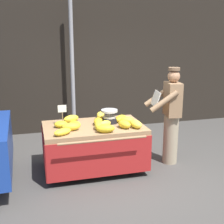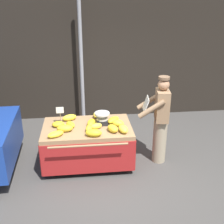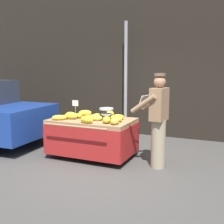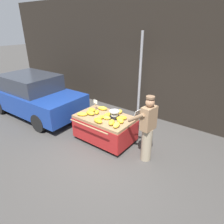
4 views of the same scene
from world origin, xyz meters
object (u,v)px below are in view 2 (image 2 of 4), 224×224
at_px(weighing_scale, 102,118).
at_px(banana_bunch_1, 69,118).
at_px(banana_bunch_7, 123,129).
at_px(banana_bunch_13, 97,115).
at_px(banana_bunch_6, 118,123).
at_px(banana_bunch_12, 65,128).
at_px(banana_cart, 87,137).
at_px(banana_bunch_4, 96,126).
at_px(banana_bunch_5, 113,120).
at_px(banana_bunch_9, 113,128).
at_px(banana_bunch_2, 89,129).
at_px(banana_bunch_0, 94,133).
at_px(price_sign, 60,112).
at_px(banana_bunch_8, 58,124).
at_px(vendor_person, 160,120).
at_px(banana_bunch_10, 56,134).
at_px(banana_bunch_11, 70,124).
at_px(banana_bunch_3, 92,123).
at_px(street_pole, 81,64).

relative_size(weighing_scale, banana_bunch_1, 1.00).
bearing_deg(banana_bunch_7, banana_bunch_13, 121.10).
distance_m(banana_bunch_6, banana_bunch_12, 0.98).
distance_m(banana_cart, banana_bunch_4, 0.34).
xyz_separation_m(weighing_scale, banana_bunch_6, (0.28, -0.11, -0.06)).
bearing_deg(banana_bunch_5, banana_bunch_9, -98.16).
bearing_deg(banana_bunch_13, banana_bunch_6, -50.44).
xyz_separation_m(banana_bunch_2, banana_bunch_7, (0.61, -0.07, 0.00)).
bearing_deg(banana_bunch_5, banana_bunch_6, -66.61).
relative_size(banana_bunch_0, banana_bunch_7, 1.06).
xyz_separation_m(price_sign, banana_bunch_8, (-0.04, -0.13, -0.19)).
bearing_deg(price_sign, banana_bunch_5, -3.13).
bearing_deg(banana_cart, price_sign, 161.17).
bearing_deg(banana_bunch_4, vendor_person, 2.70).
distance_m(banana_bunch_6, banana_bunch_10, 1.16).
xyz_separation_m(banana_bunch_0, banana_bunch_13, (0.11, 0.80, -0.00)).
relative_size(banana_cart, banana_bunch_1, 5.96).
relative_size(banana_bunch_1, vendor_person, 0.16).
bearing_deg(banana_bunch_11, banana_bunch_3, 3.29).
distance_m(street_pole, banana_cart, 2.20).
bearing_deg(banana_bunch_5, banana_bunch_4, -146.01).
xyz_separation_m(banana_bunch_9, banana_bunch_13, (-0.24, 0.66, -0.00)).
distance_m(banana_bunch_3, banana_bunch_11, 0.39).
height_order(street_pole, banana_bunch_12, street_pole).
relative_size(price_sign, banana_bunch_6, 1.52).
xyz_separation_m(price_sign, banana_bunch_7, (1.12, -0.47, -0.18)).
bearing_deg(banana_bunch_10, banana_bunch_8, 87.49).
bearing_deg(banana_bunch_10, banana_bunch_1, 71.76).
relative_size(banana_cart, banana_bunch_3, 5.88).
relative_size(street_pole, banana_bunch_1, 10.73).
xyz_separation_m(street_pole, price_sign, (-0.43, -1.83, -0.46)).
height_order(banana_bunch_3, banana_bunch_12, banana_bunch_12).
xyz_separation_m(banana_bunch_1, banana_bunch_9, (0.78, -0.57, 0.00)).
xyz_separation_m(banana_bunch_1, banana_bunch_5, (0.83, -0.19, -0.01)).
xyz_separation_m(weighing_scale, banana_bunch_1, (-0.62, 0.24, -0.06)).
height_order(banana_bunch_2, banana_bunch_13, banana_bunch_13).
bearing_deg(banana_bunch_6, banana_bunch_5, 113.39).
bearing_deg(banana_bunch_10, vendor_person, 8.79).
xyz_separation_m(banana_bunch_0, banana_bunch_11, (-0.40, 0.42, -0.01)).
bearing_deg(banana_bunch_6, banana_bunch_11, 176.31).
height_order(banana_bunch_3, banana_bunch_5, banana_bunch_3).
relative_size(banana_bunch_2, banana_bunch_6, 1.06).
relative_size(banana_cart, banana_bunch_11, 7.19).
relative_size(banana_bunch_1, banana_bunch_12, 0.97).
bearing_deg(banana_bunch_7, banana_bunch_2, 173.09).
bearing_deg(banana_bunch_9, banana_bunch_7, -10.89).
bearing_deg(banana_bunch_2, vendor_person, 7.40).
distance_m(banana_bunch_1, vendor_person, 1.73).
height_order(banana_bunch_10, banana_bunch_13, banana_bunch_13).
relative_size(banana_bunch_3, banana_bunch_5, 0.98).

